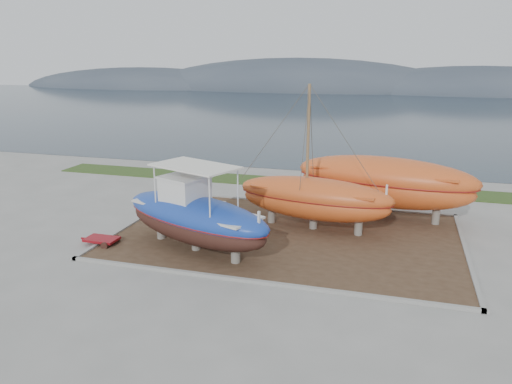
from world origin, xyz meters
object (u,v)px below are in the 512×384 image
(white_dinghy, at_px, (197,209))
(orange_sailboat, at_px, (315,159))
(blue_caique, at_px, (195,208))
(red_trailer, at_px, (102,241))
(orange_bare_hull, at_px, (383,188))

(white_dinghy, height_order, orange_sailboat, orange_sailboat)
(blue_caique, xyz_separation_m, orange_sailboat, (5.11, 4.85, 1.83))
(blue_caique, relative_size, orange_sailboat, 1.02)
(orange_sailboat, xyz_separation_m, red_trailer, (-10.17, -5.44, -3.89))
(orange_bare_hull, bearing_deg, orange_sailboat, -125.74)
(red_trailer, bearing_deg, orange_sailboat, 28.92)
(blue_caique, xyz_separation_m, white_dinghy, (-1.83, 4.55, -1.56))
(red_trailer, bearing_deg, white_dinghy, 58.68)
(white_dinghy, distance_m, orange_bare_hull, 11.23)
(orange_sailboat, xyz_separation_m, orange_bare_hull, (3.62, 3.35, -2.23))
(blue_caique, height_order, orange_sailboat, orange_sailboat)
(blue_caique, bearing_deg, white_dinghy, 133.83)
(blue_caique, relative_size, red_trailer, 3.63)
(white_dinghy, bearing_deg, red_trailer, -123.15)
(orange_bare_hull, bearing_deg, white_dinghy, -149.48)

